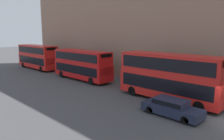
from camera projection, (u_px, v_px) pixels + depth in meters
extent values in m
cube|color=red|center=(168.00, 86.00, 21.15)|extent=(2.55, 10.31, 2.26)
cube|color=red|center=(169.00, 64.00, 20.80)|extent=(2.50, 10.10, 1.93)
cube|color=black|center=(169.00, 83.00, 21.11)|extent=(2.59, 9.48, 1.27)
cube|color=black|center=(169.00, 63.00, 20.78)|extent=(2.59, 9.48, 1.16)
cylinder|color=black|center=(199.00, 107.00, 18.07)|extent=(0.30, 1.00, 1.00)
cylinder|color=black|center=(210.00, 101.00, 19.65)|extent=(0.30, 1.00, 1.00)
cylinder|color=black|center=(133.00, 91.00, 22.99)|extent=(0.30, 1.00, 1.00)
cylinder|color=black|center=(145.00, 87.00, 24.57)|extent=(0.30, 1.00, 1.00)
cube|color=red|center=(82.00, 70.00, 30.64)|extent=(2.55, 10.04, 2.05)
cube|color=red|center=(82.00, 57.00, 30.32)|extent=(2.50, 9.83, 1.71)
cube|color=black|center=(82.00, 68.00, 30.60)|extent=(2.59, 9.23, 1.15)
cube|color=black|center=(82.00, 56.00, 30.31)|extent=(2.59, 9.23, 1.03)
cube|color=black|center=(107.00, 71.00, 27.11)|extent=(2.17, 0.06, 1.02)
cube|color=black|center=(106.00, 56.00, 26.78)|extent=(1.78, 0.06, 0.41)
cylinder|color=black|center=(92.00, 81.00, 27.63)|extent=(0.30, 1.00, 1.00)
cylinder|color=black|center=(105.00, 78.00, 29.21)|extent=(0.30, 1.00, 1.00)
cylinder|color=black|center=(62.00, 74.00, 32.37)|extent=(0.30, 1.00, 1.00)
cylinder|color=black|center=(74.00, 72.00, 33.94)|extent=(0.30, 1.00, 1.00)
cube|color=red|center=(38.00, 61.00, 39.74)|extent=(2.55, 10.23, 2.18)
cube|color=red|center=(37.00, 50.00, 39.41)|extent=(2.50, 10.03, 1.76)
cube|color=black|center=(38.00, 60.00, 39.70)|extent=(2.59, 9.42, 1.22)
cube|color=black|center=(37.00, 50.00, 39.39)|extent=(2.59, 9.42, 1.05)
cube|color=black|center=(52.00, 61.00, 36.14)|extent=(2.17, 0.06, 1.09)
cube|color=black|center=(51.00, 49.00, 35.79)|extent=(1.78, 0.06, 0.42)
cylinder|color=black|center=(42.00, 69.00, 36.67)|extent=(0.30, 1.00, 1.00)
cylinder|color=black|center=(53.00, 68.00, 38.25)|extent=(0.30, 1.00, 1.00)
cylinder|color=black|center=(24.00, 65.00, 41.55)|extent=(0.30, 1.00, 1.00)
cylinder|color=black|center=(35.00, 64.00, 43.13)|extent=(0.30, 1.00, 1.00)
cube|color=#1E2338|center=(172.00, 110.00, 17.32)|extent=(1.82, 4.78, 0.68)
cube|color=#1E2338|center=(171.00, 102.00, 17.30)|extent=(1.60, 2.63, 0.53)
cube|color=black|center=(171.00, 102.00, 17.29)|extent=(1.64, 2.50, 0.34)
cylinder|color=black|center=(185.00, 120.00, 15.73)|extent=(0.22, 0.64, 0.64)
cylinder|color=black|center=(195.00, 114.00, 16.85)|extent=(0.22, 0.64, 0.64)
cylinder|color=black|center=(150.00, 110.00, 17.85)|extent=(0.22, 0.64, 0.64)
cylinder|color=black|center=(161.00, 105.00, 18.97)|extent=(0.22, 0.64, 0.64)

